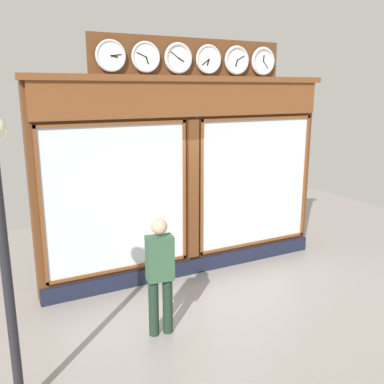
{
  "coord_description": "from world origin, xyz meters",
  "views": [
    {
      "loc": [
        3.36,
        6.52,
        3.34
      ],
      "look_at": [
        0.0,
        0.0,
        1.56
      ],
      "focal_mm": 39.62,
      "sensor_mm": 36.0,
      "label": 1
    }
  ],
  "objects": [
    {
      "name": "pedestrian",
      "position": [
        1.31,
        1.58,
        0.93
      ],
      "size": [
        0.39,
        0.27,
        1.69
      ],
      "color": "#1C2F21",
      "rests_on": "ground_plane"
    },
    {
      "name": "shop_facade",
      "position": [
        -0.0,
        -0.12,
        1.85
      ],
      "size": [
        5.51,
        0.42,
        4.17
      ],
      "color": "#5B3319",
      "rests_on": "ground_plane"
    },
    {
      "name": "ground_plane",
      "position": [
        0.0,
        2.8,
        0.0
      ],
      "size": [
        14.0,
        14.0,
        0.0
      ],
      "primitive_type": "plane",
      "color": "gray"
    },
    {
      "name": "street_lamp",
      "position": [
        3.22,
        2.23,
        2.11
      ],
      "size": [
        0.28,
        0.28,
        3.13
      ],
      "color": "black",
      "rests_on": "ground_plane"
    }
  ]
}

